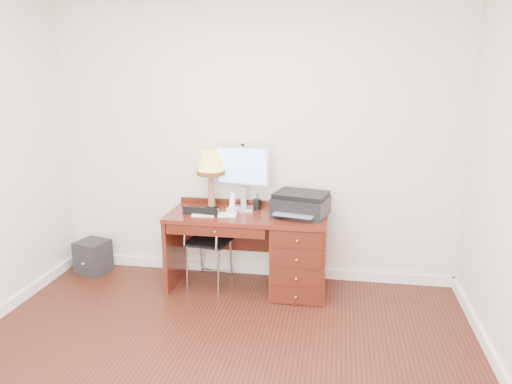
% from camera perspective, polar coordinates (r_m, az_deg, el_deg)
% --- Properties ---
extents(ground, '(4.00, 4.00, 0.00)m').
position_cam_1_polar(ground, '(3.78, -5.03, -19.51)').
color(ground, black).
rests_on(ground, ground).
extents(room_shell, '(4.00, 4.00, 4.00)m').
position_cam_1_polar(room_shell, '(4.28, -2.87, -14.40)').
color(room_shell, silver).
rests_on(room_shell, ground).
extents(desk, '(1.50, 0.67, 0.75)m').
position_cam_1_polar(desk, '(4.78, 2.88, -6.52)').
color(desk, '#571D12').
rests_on(desk, ground).
extents(monitor, '(0.53, 0.20, 0.61)m').
position_cam_1_polar(monitor, '(4.82, -1.57, 2.61)').
color(monitor, silver).
rests_on(monitor, desk).
extents(keyboard, '(0.42, 0.16, 0.02)m').
position_cam_1_polar(keyboard, '(4.67, -4.79, -2.58)').
color(keyboard, white).
rests_on(keyboard, desk).
extents(mouse_pad, '(0.21, 0.21, 0.04)m').
position_cam_1_polar(mouse_pad, '(4.62, 3.05, -2.67)').
color(mouse_pad, black).
rests_on(mouse_pad, desk).
extents(printer, '(0.56, 0.48, 0.22)m').
position_cam_1_polar(printer, '(4.67, 5.14, -1.35)').
color(printer, black).
rests_on(printer, desk).
extents(leg_lamp, '(0.28, 0.28, 0.57)m').
position_cam_1_polar(leg_lamp, '(4.82, -5.19, 2.93)').
color(leg_lamp, black).
rests_on(leg_lamp, desk).
extents(phone, '(0.11, 0.11, 0.19)m').
position_cam_1_polar(phone, '(4.77, -2.68, -1.61)').
color(phone, white).
rests_on(phone, desk).
extents(pen_cup, '(0.08, 0.08, 0.10)m').
position_cam_1_polar(pen_cup, '(4.85, 0.12, -1.41)').
color(pen_cup, black).
rests_on(pen_cup, desk).
extents(chair, '(0.44, 0.45, 0.83)m').
position_cam_1_polar(chair, '(4.86, -5.60, -5.12)').
color(chair, black).
rests_on(chair, ground).
extents(equipment_box, '(0.36, 0.36, 0.34)m').
position_cam_1_polar(equipment_box, '(5.53, -18.12, -7.03)').
color(equipment_box, black).
rests_on(equipment_box, ground).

